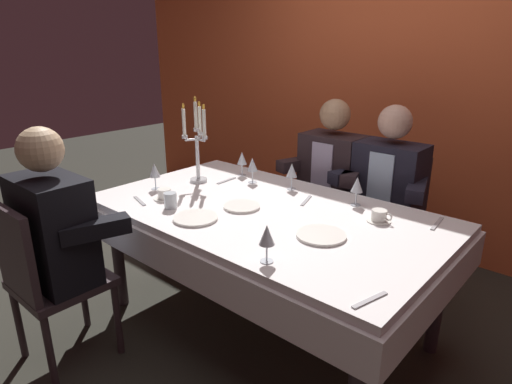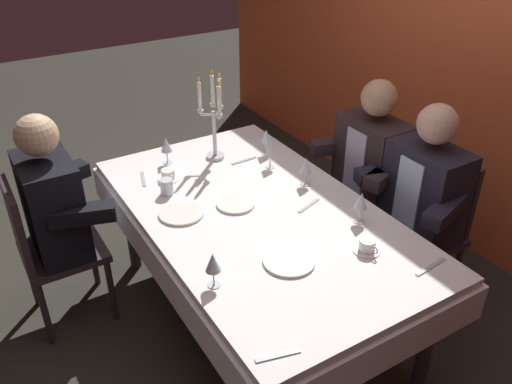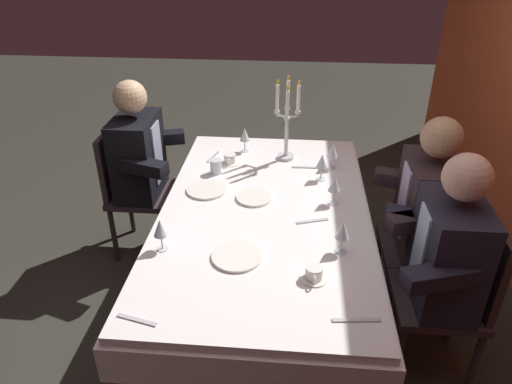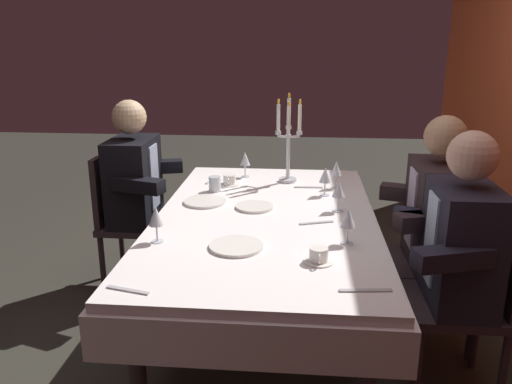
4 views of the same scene
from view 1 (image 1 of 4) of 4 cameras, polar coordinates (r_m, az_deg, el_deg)
The scene contains 24 objects.
ground_plane at distance 2.73m, azimuth 1.06°, elevation -16.87°, with size 12.00×12.00×0.00m, color #2F2F27.
back_wall at distance 3.65m, azimuth 18.85°, elevation 14.12°, with size 6.00×0.12×2.70m, color #E45E32.
dining_table at distance 2.42m, azimuth 1.15°, elevation -4.87°, with size 1.94×1.14×0.74m.
candelabra at distance 2.80m, azimuth -7.70°, elevation 6.05°, with size 0.15×0.17×0.55m.
dinner_plate_0 at distance 2.26m, azimuth -7.90°, elevation -3.37°, with size 0.23×0.23×0.01m, color white.
dinner_plate_1 at distance 2.07m, azimuth 8.50°, elevation -5.60°, with size 0.23×0.23×0.01m, color white.
dinner_plate_2 at distance 2.39m, azimuth -1.87°, elevation -1.88°, with size 0.20×0.20×0.01m, color white.
wine_glass_0 at distance 2.46m, azimuth 13.04°, elevation 0.83°, with size 0.07×0.07×0.16m.
wine_glass_1 at distance 1.78m, azimuth 1.42°, elevation -5.79°, with size 0.07×0.07×0.16m.
wine_glass_2 at distance 2.94m, azimuth -1.85°, elevation 4.36°, with size 0.07×0.07×0.16m.
wine_glass_3 at distance 2.79m, azimuth -0.48°, elevation 3.51°, with size 0.07×0.07×0.16m.
wine_glass_4 at distance 2.67m, azimuth 4.69°, elevation 2.72°, with size 0.07×0.07×0.16m.
wine_glass_5 at distance 2.73m, azimuth -13.09°, elevation 2.67°, with size 0.07×0.07×0.16m.
water_tumbler_0 at distance 2.42m, azimuth -11.10°, elevation -1.08°, with size 0.07×0.07×0.09m, color silver.
coffee_cup_0 at distance 2.29m, azimuth 15.79°, elevation -3.08°, with size 0.13×0.12×0.06m.
coffee_cup_1 at distance 2.57m, azimuth -11.84°, elevation -0.33°, with size 0.13×0.12×0.06m.
fork_0 at distance 2.86m, azimuth -3.87°, elevation 1.50°, with size 0.17×0.02×0.01m, color #B7B7BC.
fork_1 at distance 2.57m, azimuth -14.94°, elevation -1.13°, with size 0.17×0.02×0.01m, color #B7B7BC.
fork_2 at distance 2.51m, azimuth 6.57°, elevation -1.11°, with size 0.17×0.02×0.01m, color #B7B7BC.
spoon_3 at distance 1.63m, azimuth 14.64°, elevation -13.47°, with size 0.17×0.02×0.01m, color #B7B7BC.
knife_4 at distance 2.36m, azimuth 22.56°, elevation -3.81°, with size 0.19×0.02×0.01m, color #B7B7BC.
seated_diner_0 at distance 2.35m, azimuth -25.06°, elevation -4.48°, with size 0.63×0.48×1.24m.
seated_diner_1 at distance 3.13m, azimuth 9.90°, elevation 2.69°, with size 0.63×0.48×1.24m.
seated_diner_2 at distance 2.94m, azimuth 16.97°, elevation 1.07°, with size 0.63×0.48×1.24m.
Camera 1 is at (1.42, -1.69, 1.60)m, focal length 30.66 mm.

